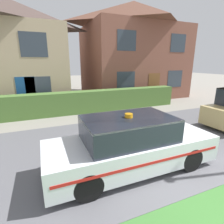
# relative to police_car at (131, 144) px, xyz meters

# --- Properties ---
(road_strip) EXTENTS (28.00, 5.74, 0.01)m
(road_strip) POSITION_rel_police_car_xyz_m (1.02, 1.38, -0.72)
(road_strip) COLOR #5B5B60
(road_strip) RESTS_ON ground
(garden_hedge) EXTENTS (12.63, 0.80, 1.26)m
(garden_hedge) POSITION_rel_police_car_xyz_m (0.03, 6.18, -0.10)
(garden_hedge) COLOR #4C7233
(garden_hedge) RESTS_ON ground
(police_car) EXTENTS (4.60, 1.66, 1.59)m
(police_car) POSITION_rel_police_car_xyz_m (0.00, 0.00, 0.00)
(police_car) COLOR black
(police_car) RESTS_ON road_strip
(house_right) EXTENTS (8.31, 6.56, 7.72)m
(house_right) POSITION_rel_police_car_xyz_m (5.73, 10.44, 3.20)
(house_right) COLOR brown
(house_right) RESTS_ON ground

